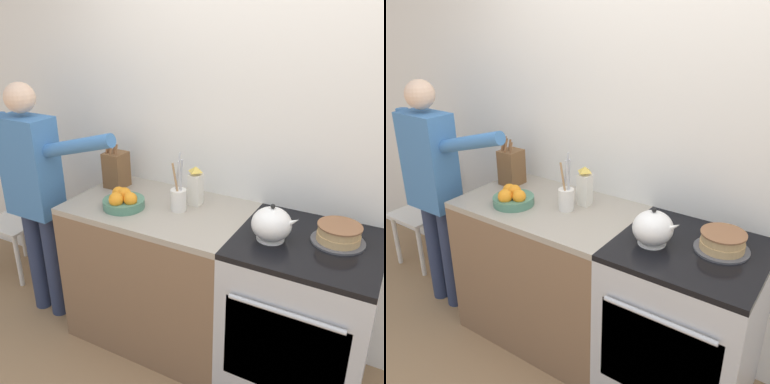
# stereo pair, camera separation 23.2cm
# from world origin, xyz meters

# --- Properties ---
(wall_back) EXTENTS (8.00, 0.04, 2.60)m
(wall_back) POSITION_xyz_m (0.00, 0.68, 1.30)
(wall_back) COLOR silver
(wall_back) RESTS_ON ground_plane
(counter_cabinet) EXTENTS (1.05, 0.66, 0.92)m
(counter_cabinet) POSITION_xyz_m (-0.62, 0.33, 0.46)
(counter_cabinet) COLOR brown
(counter_cabinet) RESTS_ON ground_plane
(stove_range) EXTENTS (0.72, 0.69, 0.92)m
(stove_range) POSITION_xyz_m (0.26, 0.33, 0.46)
(stove_range) COLOR #B7BABF
(stove_range) RESTS_ON ground_plane
(layer_cake) EXTENTS (0.26, 0.26, 0.10)m
(layer_cake) POSITION_xyz_m (0.39, 0.39, 0.96)
(layer_cake) COLOR #4C4C51
(layer_cake) RESTS_ON stove_range
(tea_kettle) EXTENTS (0.24, 0.20, 0.19)m
(tea_kettle) POSITION_xyz_m (0.09, 0.26, 1.00)
(tea_kettle) COLOR white
(tea_kettle) RESTS_ON stove_range
(knife_block) EXTENTS (0.13, 0.14, 0.32)m
(knife_block) POSITION_xyz_m (-1.02, 0.46, 1.03)
(knife_block) COLOR brown
(knife_block) RESTS_ON counter_cabinet
(utensil_crock) EXTENTS (0.09, 0.09, 0.34)m
(utensil_crock) POSITION_xyz_m (-0.49, 0.34, 0.99)
(utensil_crock) COLOR silver
(utensil_crock) RESTS_ON counter_cabinet
(fruit_bowl) EXTENTS (0.24, 0.24, 0.12)m
(fruit_bowl) POSITION_xyz_m (-0.79, 0.21, 0.96)
(fruit_bowl) COLOR #4C7F66
(fruit_bowl) RESTS_ON counter_cabinet
(milk_carton) EXTENTS (0.07, 0.07, 0.24)m
(milk_carton) POSITION_xyz_m (-0.44, 0.46, 1.03)
(milk_carton) COLOR white
(milk_carton) RESTS_ON counter_cabinet
(person_baker) EXTENTS (0.92, 0.20, 1.60)m
(person_baker) POSITION_xyz_m (-1.43, 0.15, 0.95)
(person_baker) COLOR #283351
(person_baker) RESTS_ON ground_plane
(dining_chair) EXTENTS (0.40, 0.40, 0.86)m
(dining_chair) POSITION_xyz_m (-2.02, 0.49, 0.50)
(dining_chair) COLOR silver
(dining_chair) RESTS_ON ground_plane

